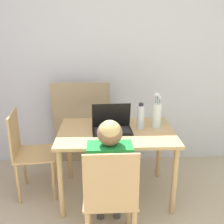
% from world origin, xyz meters
% --- Properties ---
extents(wall_back, '(6.40, 0.05, 2.50)m').
position_xyz_m(wall_back, '(0.00, 2.23, 1.25)').
color(wall_back, silver).
rests_on(wall_back, ground_plane).
extents(dining_table, '(1.12, 0.76, 0.71)m').
position_xyz_m(dining_table, '(0.07, 1.44, 0.62)').
color(dining_table, tan).
rests_on(dining_table, ground_plane).
extents(chair_occupied, '(0.41, 0.41, 0.89)m').
position_xyz_m(chair_occupied, '(-0.01, 0.73, 0.46)').
color(chair_occupied, tan).
rests_on(chair_occupied, ground_plane).
extents(chair_spare, '(0.44, 0.44, 0.89)m').
position_xyz_m(chair_spare, '(-0.81, 1.50, 0.46)').
color(chair_spare, tan).
rests_on(chair_spare, ground_plane).
extents(person_seated, '(0.34, 0.42, 1.06)m').
position_xyz_m(person_seated, '(-0.02, 0.84, 0.66)').
color(person_seated, '#1E8438').
rests_on(person_seated, ground_plane).
extents(laptop, '(0.39, 0.27, 0.25)m').
position_xyz_m(laptop, '(0.03, 1.46, 0.77)').
color(laptop, black).
rests_on(laptop, dining_table).
extents(flower_vase, '(0.09, 0.09, 0.36)m').
position_xyz_m(flower_vase, '(0.47, 1.51, 0.85)').
color(flower_vase, silver).
rests_on(flower_vase, dining_table).
extents(water_bottle, '(0.07, 0.07, 0.26)m').
position_xyz_m(water_bottle, '(0.31, 1.49, 0.83)').
color(water_bottle, silver).
rests_on(water_bottle, dining_table).
extents(cardboard_panel, '(0.68, 0.16, 1.07)m').
position_xyz_m(cardboard_panel, '(-0.32, 2.09, 0.53)').
color(cardboard_panel, tan).
rests_on(cardboard_panel, ground_plane).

